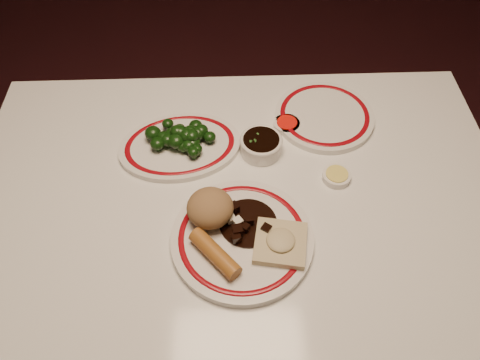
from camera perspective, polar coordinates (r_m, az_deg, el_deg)
name	(u,v)px	position (r m, az deg, el deg)	size (l,w,h in m)	color
ground	(240,337)	(1.67, -0.04, -18.64)	(7.00, 7.00, 0.00)	black
dining_table	(239,235)	(1.08, -0.06, -6.77)	(1.20, 0.90, 0.75)	white
main_plate	(242,239)	(0.95, 0.26, -7.16)	(0.38, 0.38, 0.02)	white
rice_mound	(210,208)	(0.94, -3.66, -3.42)	(0.10, 0.10, 0.07)	#966F47
spring_roll	(215,253)	(0.91, -3.07, -8.92)	(0.03, 0.03, 0.12)	#A96A29
fried_wonton	(280,242)	(0.93, 4.96, -7.58)	(0.12, 0.12, 0.03)	#C3B68A
stirfry_heap	(244,223)	(0.95, 0.43, -5.22)	(0.12, 0.12, 0.03)	black
broccoli_plate	(180,146)	(1.12, -7.32, 4.14)	(0.32, 0.29, 0.02)	white
broccoli_pile	(182,137)	(1.09, -7.14, 5.22)	(0.17, 0.12, 0.05)	#23471C
soy_bowl	(261,145)	(1.09, 2.57, 4.23)	(0.10, 0.10, 0.04)	white
sweet_sour_dish	(287,125)	(1.16, 5.71, 6.72)	(0.06, 0.06, 0.02)	white
mustard_dish	(336,176)	(1.07, 11.67, 0.47)	(0.06, 0.06, 0.02)	white
far_plate	(324,116)	(1.20, 10.24, 7.69)	(0.28, 0.28, 0.02)	white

